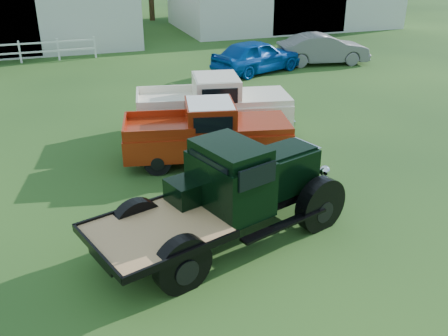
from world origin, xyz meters
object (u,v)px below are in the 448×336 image
object	(u,v)px
vintage_flatbed	(226,194)
misc_car_blue	(257,56)
red_pickup	(207,132)
white_pickup	(213,106)
misc_car_grey	(323,49)

from	to	relation	value
vintage_flatbed	misc_car_blue	distance (m)	15.59
vintage_flatbed	red_pickup	world-z (taller)	vintage_flatbed
white_pickup	misc_car_blue	size ratio (longest dim) A/B	1.11
red_pickup	misc_car_grey	world-z (taller)	red_pickup
misc_car_blue	red_pickup	bearing A→B (deg)	130.38
vintage_flatbed	white_pickup	world-z (taller)	vintage_flatbed
red_pickup	misc_car_grey	size ratio (longest dim) A/B	1.06
red_pickup	white_pickup	distance (m)	2.38
red_pickup	misc_car_blue	world-z (taller)	red_pickup
white_pickup	misc_car_blue	bearing A→B (deg)	68.35
vintage_flatbed	misc_car_grey	xyz separation A→B (m)	(10.74, 14.68, -0.35)
vintage_flatbed	white_pickup	bearing A→B (deg)	56.52
red_pickup	misc_car_grey	distance (m)	14.24
vintage_flatbed	red_pickup	xyz separation A→B (m)	(0.93, 4.35, -0.21)
vintage_flatbed	misc_car_blue	size ratio (longest dim) A/B	1.19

